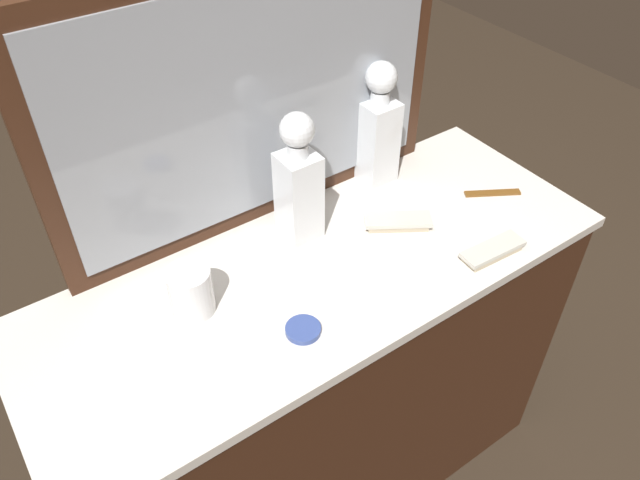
% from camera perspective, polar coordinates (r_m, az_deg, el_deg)
% --- Properties ---
extents(ground_plane, '(6.00, 6.00, 0.00)m').
position_cam_1_polar(ground_plane, '(2.07, -0.00, -20.37)').
color(ground_plane, '#2D2319').
extents(dresser, '(1.31, 0.50, 0.88)m').
position_cam_1_polar(dresser, '(1.69, -0.00, -13.31)').
color(dresser, '#381E11').
rests_on(dresser, ground_plane).
extents(dresser_mirror, '(0.94, 0.03, 0.59)m').
position_cam_1_polar(dresser_mirror, '(1.34, -5.86, 12.41)').
color(dresser_mirror, '#381E11').
rests_on(dresser_mirror, dresser).
extents(crystal_decanter_far_right, '(0.08, 0.08, 0.31)m').
position_cam_1_polar(crystal_decanter_far_right, '(1.36, -1.96, 4.66)').
color(crystal_decanter_far_right, white).
rests_on(crystal_decanter_far_right, dresser).
extents(crystal_decanter_front, '(0.08, 0.08, 0.32)m').
position_cam_1_polar(crystal_decanter_front, '(1.55, 5.26, 9.56)').
color(crystal_decanter_front, white).
rests_on(crystal_decanter_front, dresser).
extents(crystal_tumbler_rear, '(0.09, 0.09, 0.10)m').
position_cam_1_polar(crystal_tumbler_rear, '(1.26, -11.67, -4.73)').
color(crystal_tumbler_rear, white).
rests_on(crystal_tumbler_rear, dresser).
extents(silver_brush_left, '(0.16, 0.13, 0.02)m').
position_cam_1_polar(silver_brush_left, '(1.46, 7.10, 1.65)').
color(silver_brush_left, '#B7A88C').
rests_on(silver_brush_left, dresser).
extents(silver_brush_right, '(0.16, 0.06, 0.02)m').
position_cam_1_polar(silver_brush_right, '(1.43, 15.46, -0.98)').
color(silver_brush_right, '#B7A88C').
rests_on(silver_brush_right, dresser).
extents(porcelain_dish, '(0.07, 0.07, 0.01)m').
position_cam_1_polar(porcelain_dish, '(1.23, -1.55, -8.17)').
color(porcelain_dish, '#33478C').
rests_on(porcelain_dish, dresser).
extents(tortoiseshell_comb, '(0.13, 0.09, 0.01)m').
position_cam_1_polar(tortoiseshell_comb, '(1.61, 15.46, 4.16)').
color(tortoiseshell_comb, brown).
rests_on(tortoiseshell_comb, dresser).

